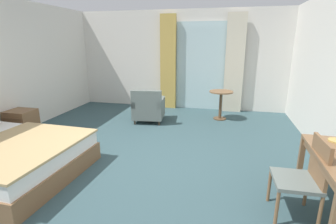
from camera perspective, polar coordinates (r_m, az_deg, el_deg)
The scene contains 9 objects.
ground at distance 4.16m, azimuth -6.91°, elevation -11.67°, with size 6.43×7.81×0.10m, color #334C51.
wall_back at distance 7.24m, azimuth 2.77°, elevation 11.64°, with size 6.03×0.12×2.69m, color silver.
balcony_glass_door at distance 7.09m, azimuth 7.39°, elevation 10.14°, with size 1.35×0.02×2.37m, color silver.
curtain_panel_left at distance 7.13m, azimuth 0.04°, elevation 11.10°, with size 0.43×0.10×2.57m, color tan.
curtain_panel_right at distance 6.95m, azimuth 14.81°, elevation 10.47°, with size 0.49×0.10×2.57m, color beige.
nightstand at distance 5.80m, azimuth -30.15°, elevation -2.28°, with size 0.49×0.45×0.55m.
desk_chair at distance 3.07m, azimuth 28.60°, elevation -12.37°, with size 0.45×0.49×0.91m.
armchair_by_window at distance 6.00m, azimuth -4.42°, elevation 0.87°, with size 0.77×0.83×0.80m.
round_cafe_table at distance 6.25m, azimuth 11.88°, elevation 2.91°, with size 0.57×0.57×0.70m.
Camera 1 is at (1.31, -3.46, 1.85)m, focal length 26.91 mm.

